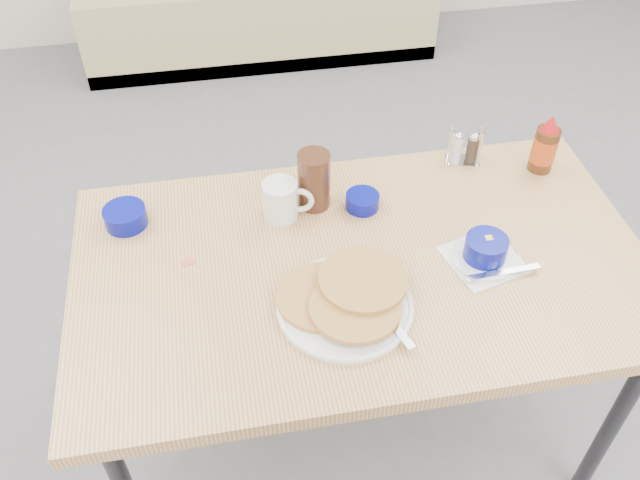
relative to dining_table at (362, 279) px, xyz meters
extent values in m
cube|color=tan|center=(0.00, 2.47, -0.47)|extent=(1.90, 0.55, 0.45)
cube|color=#2D2D33|center=(0.00, 2.47, -0.66)|extent=(1.90, 0.55, 0.08)
cube|color=tan|center=(0.00, 0.00, 0.04)|extent=(1.40, 0.80, 0.04)
cylinder|color=#2D2D33|center=(0.62, -0.32, -0.34)|extent=(0.04, 0.04, 0.72)
cylinder|color=#2D2D33|center=(-0.62, 0.32, -0.34)|extent=(0.04, 0.04, 0.72)
cylinder|color=#2D2D33|center=(0.62, 0.32, -0.34)|extent=(0.04, 0.04, 0.72)
cylinder|color=white|center=(-0.07, -0.14, 0.07)|extent=(0.31, 0.31, 0.02)
cylinder|color=tan|center=(-0.12, -0.11, 0.08)|extent=(0.21, 0.21, 0.01)
cylinder|color=tan|center=(-0.06, -0.17, 0.10)|extent=(0.21, 0.21, 0.01)
cylinder|color=tan|center=(-0.02, -0.10, 0.11)|extent=(0.21, 0.21, 0.01)
cube|color=silver|center=(0.02, -0.22, 0.08)|extent=(0.06, 0.14, 0.01)
cylinder|color=white|center=(-0.17, 0.20, 0.11)|extent=(0.09, 0.09, 0.10)
cylinder|color=black|center=(-0.17, 0.20, 0.16)|extent=(0.08, 0.08, 0.00)
torus|color=white|center=(-0.12, 0.19, 0.11)|extent=(0.08, 0.03, 0.08)
cube|color=white|center=(0.29, -0.05, 0.06)|extent=(0.21, 0.21, 0.00)
cylinder|color=white|center=(0.29, -0.05, 0.07)|extent=(0.16, 0.16, 0.01)
cylinder|color=#050B7F|center=(0.29, -0.05, 0.10)|extent=(0.10, 0.10, 0.06)
cylinder|color=white|center=(0.29, -0.05, 0.13)|extent=(0.09, 0.09, 0.01)
cube|color=#F4DB60|center=(0.29, -0.04, 0.13)|extent=(0.02, 0.02, 0.01)
cube|color=silver|center=(0.32, -0.11, 0.08)|extent=(0.19, 0.03, 0.00)
cylinder|color=#050B7F|center=(-0.57, 0.24, 0.09)|extent=(0.11, 0.11, 0.05)
cylinder|color=#050B7F|center=(0.04, 0.20, 0.08)|extent=(0.09, 0.09, 0.04)
cylinder|color=#3E2114|center=(-0.08, 0.23, 0.14)|extent=(0.11, 0.11, 0.16)
cube|color=silver|center=(0.37, 0.34, 0.06)|extent=(0.10, 0.08, 0.00)
cylinder|color=silver|center=(0.33, 0.33, 0.12)|extent=(0.01, 0.01, 0.11)
cylinder|color=silver|center=(0.40, 0.31, 0.12)|extent=(0.01, 0.01, 0.11)
cylinder|color=silver|center=(0.34, 0.37, 0.12)|extent=(0.01, 0.01, 0.11)
cylinder|color=silver|center=(0.41, 0.35, 0.12)|extent=(0.01, 0.01, 0.11)
cylinder|color=silver|center=(0.35, 0.35, 0.10)|extent=(0.03, 0.03, 0.07)
cylinder|color=#3F3326|center=(0.39, 0.33, 0.10)|extent=(0.03, 0.03, 0.07)
cylinder|color=#47230F|center=(0.57, 0.27, 0.13)|extent=(0.07, 0.07, 0.13)
cylinder|color=#CA4D17|center=(0.57, 0.27, 0.13)|extent=(0.07, 0.07, 0.07)
cone|color=red|center=(0.57, 0.27, 0.21)|extent=(0.05, 0.05, 0.04)
cube|color=#D85948|center=(-0.42, 0.07, 0.06)|extent=(0.04, 0.03, 0.00)
camera|label=1|loc=(-0.31, -1.10, 1.25)|focal=38.00mm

